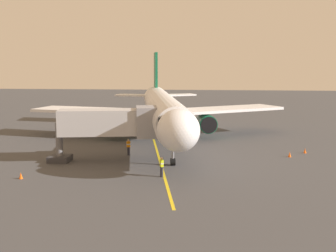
{
  "coord_description": "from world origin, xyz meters",
  "views": [
    {
      "loc": [
        -6.41,
        53.54,
        9.42
      ],
      "look_at": [
        -1.85,
        9.65,
        3.0
      ],
      "focal_mm": 44.44,
      "sensor_mm": 36.0,
      "label": 1
    }
  ],
  "objects_px": {
    "airplane": "(162,109)",
    "safety_cone_nose_right": "(59,154)",
    "ground_crew_marshaller": "(162,167)",
    "safety_cone_wing_port": "(21,176)",
    "safety_cone_nose_left": "(290,154)",
    "jet_bridge": "(117,123)",
    "ground_crew_wing_walker": "(128,147)",
    "safety_cone_wing_starboard": "(305,151)"
  },
  "relations": [
    {
      "from": "safety_cone_nose_left",
      "to": "safety_cone_nose_right",
      "type": "bearing_deg",
      "value": 5.5
    },
    {
      "from": "ground_crew_wing_walker",
      "to": "safety_cone_wing_port",
      "type": "relative_size",
      "value": 3.11
    },
    {
      "from": "ground_crew_wing_walker",
      "to": "safety_cone_wing_starboard",
      "type": "relative_size",
      "value": 3.11
    },
    {
      "from": "ground_crew_marshaller",
      "to": "jet_bridge",
      "type": "bearing_deg",
      "value": -47.49
    },
    {
      "from": "safety_cone_nose_left",
      "to": "safety_cone_nose_right",
      "type": "height_order",
      "value": "same"
    },
    {
      "from": "safety_cone_nose_left",
      "to": "safety_cone_nose_right",
      "type": "relative_size",
      "value": 1.0
    },
    {
      "from": "safety_cone_wing_port",
      "to": "ground_crew_marshaller",
      "type": "bearing_deg",
      "value": -170.91
    },
    {
      "from": "airplane",
      "to": "ground_crew_wing_walker",
      "type": "bearing_deg",
      "value": 75.02
    },
    {
      "from": "jet_bridge",
      "to": "safety_cone_wing_port",
      "type": "xyz_separation_m",
      "value": [
        6.54,
        7.51,
        -3.49
      ]
    },
    {
      "from": "jet_bridge",
      "to": "safety_cone_wing_starboard",
      "type": "bearing_deg",
      "value": -164.05
    },
    {
      "from": "jet_bridge",
      "to": "safety_cone_nose_right",
      "type": "height_order",
      "value": "jet_bridge"
    },
    {
      "from": "safety_cone_nose_left",
      "to": "airplane",
      "type": "bearing_deg",
      "value": -31.07
    },
    {
      "from": "airplane",
      "to": "safety_cone_wing_starboard",
      "type": "bearing_deg",
      "value": 158.29
    },
    {
      "from": "ground_crew_marshaller",
      "to": "safety_cone_wing_port",
      "type": "distance_m",
      "value": 11.87
    },
    {
      "from": "ground_crew_marshaller",
      "to": "safety_cone_wing_port",
      "type": "bearing_deg",
      "value": 9.09
    },
    {
      "from": "safety_cone_nose_right",
      "to": "jet_bridge",
      "type": "bearing_deg",
      "value": 169.98
    },
    {
      "from": "ground_crew_wing_walker",
      "to": "safety_cone_wing_starboard",
      "type": "distance_m",
      "value": 19.12
    },
    {
      "from": "ground_crew_marshaller",
      "to": "safety_cone_nose_left",
      "type": "xyz_separation_m",
      "value": [
        -12.34,
        -9.08,
        -0.61
      ]
    },
    {
      "from": "jet_bridge",
      "to": "ground_crew_wing_walker",
      "type": "height_order",
      "value": "jet_bridge"
    },
    {
      "from": "safety_cone_nose_left",
      "to": "ground_crew_wing_walker",
      "type": "bearing_deg",
      "value": 2.82
    },
    {
      "from": "safety_cone_wing_port",
      "to": "safety_cone_nose_right",
      "type": "bearing_deg",
      "value": -90.52
    },
    {
      "from": "airplane",
      "to": "safety_cone_nose_right",
      "type": "distance_m",
      "value": 15.04
    },
    {
      "from": "ground_crew_marshaller",
      "to": "safety_cone_wing_starboard",
      "type": "bearing_deg",
      "value": -141.99
    },
    {
      "from": "ground_crew_marshaller",
      "to": "safety_cone_wing_starboard",
      "type": "xyz_separation_m",
      "value": [
        -14.35,
        -11.21,
        -0.61
      ]
    },
    {
      "from": "safety_cone_nose_left",
      "to": "safety_cone_wing_port",
      "type": "height_order",
      "value": "same"
    },
    {
      "from": "safety_cone_nose_left",
      "to": "safety_cone_wing_port",
      "type": "relative_size",
      "value": 1.0
    },
    {
      "from": "safety_cone_nose_right",
      "to": "safety_cone_wing_port",
      "type": "xyz_separation_m",
      "value": [
        0.08,
        8.65,
        0.0
      ]
    },
    {
      "from": "safety_cone_nose_right",
      "to": "safety_cone_wing_port",
      "type": "bearing_deg",
      "value": 89.48
    },
    {
      "from": "safety_cone_nose_left",
      "to": "safety_cone_wing_port",
      "type": "distance_m",
      "value": 26.42
    },
    {
      "from": "ground_crew_wing_walker",
      "to": "airplane",
      "type": "bearing_deg",
      "value": -104.98
    },
    {
      "from": "jet_bridge",
      "to": "ground_crew_wing_walker",
      "type": "distance_m",
      "value": 3.94
    },
    {
      "from": "ground_crew_marshaller",
      "to": "safety_cone_nose_left",
      "type": "distance_m",
      "value": 15.33
    },
    {
      "from": "airplane",
      "to": "safety_cone_wing_port",
      "type": "xyz_separation_m",
      "value": [
        9.7,
        19.59,
        -3.73
      ]
    },
    {
      "from": "safety_cone_wing_port",
      "to": "jet_bridge",
      "type": "bearing_deg",
      "value": -131.05
    },
    {
      "from": "airplane",
      "to": "ground_crew_marshaller",
      "type": "bearing_deg",
      "value": 96.44
    },
    {
      "from": "airplane",
      "to": "ground_crew_marshaller",
      "type": "height_order",
      "value": "airplane"
    },
    {
      "from": "airplane",
      "to": "ground_crew_wing_walker",
      "type": "distance_m",
      "value": 10.28
    },
    {
      "from": "ground_crew_wing_walker",
      "to": "safety_cone_wing_starboard",
      "type": "bearing_deg",
      "value": -171.09
    },
    {
      "from": "ground_crew_marshaller",
      "to": "safety_cone_wing_starboard",
      "type": "height_order",
      "value": "ground_crew_marshaller"
    },
    {
      "from": "safety_cone_nose_right",
      "to": "airplane",
      "type": "bearing_deg",
      "value": -131.33
    },
    {
      "from": "jet_bridge",
      "to": "ground_crew_marshaller",
      "type": "distance_m",
      "value": 8.17
    },
    {
      "from": "jet_bridge",
      "to": "safety_cone_nose_left",
      "type": "bearing_deg",
      "value": -168.85
    }
  ]
}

